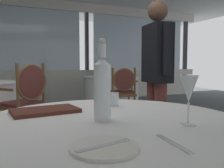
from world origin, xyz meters
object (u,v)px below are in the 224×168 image
(water_tumbler, at_px, (112,99))
(dining_chair_2_1, at_px, (104,81))
(wine_glass, at_px, (189,90))
(water_bottle, at_px, (102,87))
(side_plate, at_px, (104,147))
(diner_person_0, at_px, (157,70))
(dining_chair_1_1, at_px, (26,96))
(menu_book, at_px, (45,111))
(dining_chair_2_0, at_px, (122,89))

(water_tumbler, bearing_deg, dining_chair_2_1, 69.21)
(wine_glass, bearing_deg, water_bottle, 142.82)
(wine_glass, distance_m, water_tumbler, 0.57)
(side_plate, height_order, diner_person_0, diner_person_0)
(diner_person_0, bearing_deg, wine_glass, 67.91)
(side_plate, height_order, dining_chair_2_1, dining_chair_2_1)
(wine_glass, distance_m, dining_chair_1_1, 2.49)
(side_plate, relative_size, diner_person_0, 0.13)
(dining_chair_2_1, xyz_separation_m, diner_person_0, (-0.89, -3.80, 0.38))
(wine_glass, height_order, menu_book, wine_glass)
(water_tumbler, relative_size, diner_person_0, 0.05)
(water_bottle, height_order, dining_chair_2_1, water_bottle)
(water_bottle, xyz_separation_m, dining_chair_1_1, (-0.20, 2.20, -0.30))
(side_plate, distance_m, water_tumbler, 0.74)
(side_plate, bearing_deg, water_bottle, 69.83)
(side_plate, height_order, water_tumbler, water_tumbler)
(menu_book, relative_size, diner_person_0, 0.20)
(water_bottle, distance_m, diner_person_0, 1.54)
(water_bottle, distance_m, dining_chair_2_1, 5.30)
(menu_book, distance_m, diner_person_0, 1.53)
(dining_chair_1_1, bearing_deg, side_plate, 145.46)
(water_bottle, bearing_deg, wine_glass, -37.18)
(water_tumbler, relative_size, dining_chair_2_0, 0.08)
(menu_book, bearing_deg, wine_glass, -52.02)
(menu_book, xyz_separation_m, dining_chair_2_0, (1.70, 2.58, -0.19))
(water_tumbler, xyz_separation_m, dining_chair_2_0, (1.30, 2.54, -0.22))
(dining_chair_1_1, bearing_deg, wine_glass, 155.31)
(dining_chair_2_1, bearing_deg, side_plate, -9.16)
(wine_glass, bearing_deg, dining_chair_2_0, 68.81)
(water_bottle, bearing_deg, water_tumbler, 59.69)
(wine_glass, bearing_deg, dining_chair_2_1, 72.30)
(dining_chair_2_1, bearing_deg, menu_book, -12.60)
(dining_chair_1_1, bearing_deg, water_tumbler, 155.55)
(water_bottle, relative_size, water_tumbler, 4.59)
(wine_glass, relative_size, water_tumbler, 2.60)
(side_plate, distance_m, menu_book, 0.63)
(wine_glass, height_order, dining_chair_2_1, dining_chair_2_1)
(water_tumbler, height_order, diner_person_0, diner_person_0)
(diner_person_0, bearing_deg, water_tumbler, 50.12)
(water_bottle, relative_size, dining_chair_1_1, 0.36)
(water_tumbler, bearing_deg, side_plate, -115.30)
(dining_chair_2_1, bearing_deg, dining_chair_2_0, 0.00)
(dining_chair_2_0, bearing_deg, wine_glass, 171.03)
(dining_chair_1_1, height_order, diner_person_0, diner_person_0)
(wine_glass, relative_size, menu_book, 0.63)
(dining_chair_1_1, bearing_deg, water_bottle, 149.00)
(dining_chair_1_1, relative_size, dining_chair_2_0, 1.07)
(wine_glass, bearing_deg, dining_chair_1_1, 101.46)
(dining_chair_2_0, bearing_deg, side_plate, 165.48)
(water_bottle, distance_m, wine_glass, 0.37)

